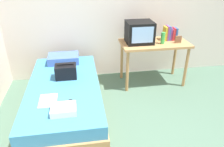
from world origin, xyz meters
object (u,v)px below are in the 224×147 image
at_px(desk, 154,48).
at_px(folded_towel, 64,109).
at_px(magazine, 48,100).
at_px(book_row, 170,33).
at_px(bed, 65,99).
at_px(water_bottle, 163,38).
at_px(tv, 139,32).
at_px(picture_frame, 178,39).
at_px(remote_dark, 70,104).
at_px(pillow, 64,58).
at_px(handbag, 66,71).

bearing_deg(desk, folded_towel, -137.93).
bearing_deg(magazine, book_row, 30.92).
height_order(bed, water_bottle, water_bottle).
height_order(tv, picture_frame, tv).
relative_size(tv, remote_dark, 2.82).
height_order(pillow, handbag, handbag).
bearing_deg(pillow, bed, -88.41).
bearing_deg(desk, remote_dark, -139.58).
height_order(magazine, remote_dark, remote_dark).
relative_size(bed, desk, 1.72).
distance_m(magazine, folded_towel, 0.33).
distance_m(desk, picture_frame, 0.42).
relative_size(bed, remote_dark, 12.82).
height_order(handbag, magazine, handbag).
relative_size(book_row, folded_towel, 0.89).
bearing_deg(remote_dark, bed, 101.32).
height_order(desk, tv, tv).
distance_m(handbag, folded_towel, 0.84).
relative_size(water_bottle, handbag, 0.65).
xyz_separation_m(water_bottle, picture_frame, (0.27, -0.01, -0.04)).
distance_m(tv, pillow, 1.35).
bearing_deg(handbag, tv, 24.31).
xyz_separation_m(bed, picture_frame, (1.91, 0.63, 0.59)).
relative_size(remote_dark, folded_towel, 0.56).
distance_m(book_row, remote_dark, 2.22).
height_order(desk, water_bottle, water_bottle).
height_order(tv, book_row, tv).
xyz_separation_m(desk, pillow, (-1.56, 0.05, -0.12)).
height_order(book_row, folded_towel, book_row).
distance_m(water_bottle, remote_dark, 1.95).
bearing_deg(book_row, water_bottle, -136.27).
relative_size(desk, picture_frame, 9.58).
xyz_separation_m(tv, water_bottle, (0.38, -0.11, -0.08)).
distance_m(handbag, magazine, 0.62).
relative_size(picture_frame, remote_dark, 0.78).
relative_size(bed, picture_frame, 16.52).
height_order(bed, tv, tv).
bearing_deg(desk, book_row, 18.38).
relative_size(magazine, remote_dark, 1.86).
xyz_separation_m(handbag, folded_towel, (-0.01, -0.83, -0.06)).
height_order(bed, pillow, pillow).
bearing_deg(water_bottle, pillow, 175.33).
xyz_separation_m(magazine, remote_dark, (0.27, -0.12, 0.01)).
distance_m(pillow, folded_towel, 1.41).
xyz_separation_m(picture_frame, pillow, (-1.93, 0.14, -0.28)).
relative_size(tv, water_bottle, 2.27).
relative_size(bed, pillow, 3.99).
height_order(bed, handbag, handbag).
bearing_deg(tv, desk, -5.51).
bearing_deg(handbag, water_bottle, 15.36).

